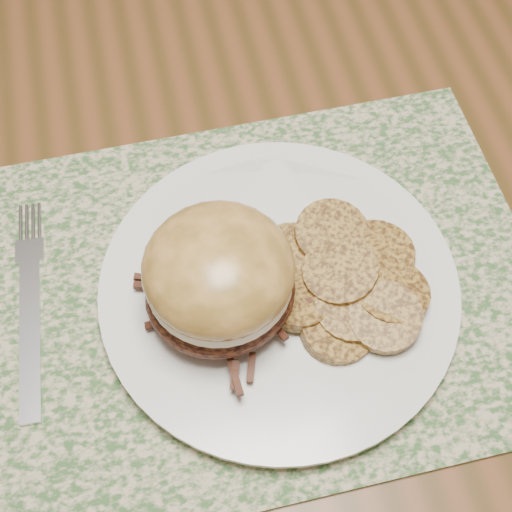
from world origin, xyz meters
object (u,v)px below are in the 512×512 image
(fork, at_px, (30,304))
(dinner_plate, at_px, (279,289))
(dining_table, at_px, (208,223))
(pork_sandwich, at_px, (219,278))

(fork, bearing_deg, dinner_plate, -6.25)
(dining_table, height_order, dinner_plate, dinner_plate)
(pork_sandwich, xyz_separation_m, fork, (-0.14, 0.04, -0.05))
(fork, bearing_deg, dining_table, 36.13)
(dinner_plate, height_order, fork, dinner_plate)
(dinner_plate, relative_size, pork_sandwich, 1.91)
(dinner_plate, xyz_separation_m, fork, (-0.19, 0.03, -0.01))
(dining_table, bearing_deg, dinner_plate, -74.82)
(dining_table, height_order, fork, fork)
(pork_sandwich, bearing_deg, dining_table, 68.75)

